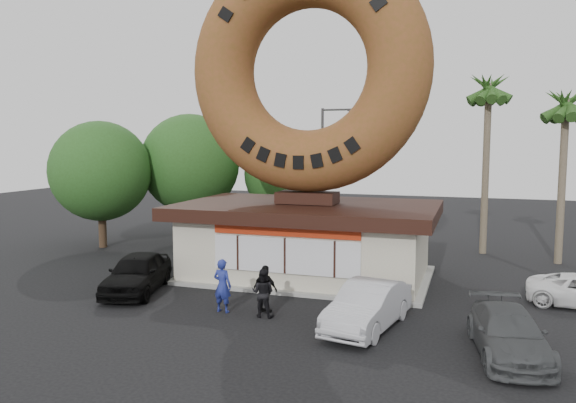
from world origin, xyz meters
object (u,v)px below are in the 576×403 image
(person_right, at_px, (265,289))
(car_black, at_px, (137,273))
(car_silver, at_px, (368,306))
(car_grey, at_px, (509,333))
(giant_donut, at_px, (308,70))
(donut_shop, at_px, (307,238))
(person_center, at_px, (263,293))
(street_lamp, at_px, (324,166))
(person_left, at_px, (222,286))

(person_right, relative_size, car_black, 0.37)
(car_silver, bearing_deg, person_right, -177.44)
(car_grey, bearing_deg, car_black, 160.89)
(giant_donut, height_order, car_silver, giant_donut)
(giant_donut, height_order, car_black, giant_donut)
(car_black, bearing_deg, car_grey, -24.70)
(donut_shop, height_order, person_right, donut_shop)
(person_center, xyz_separation_m, person_right, (-0.08, 0.46, 0.01))
(car_black, relative_size, car_grey, 1.03)
(street_lamp, bearing_deg, giant_donut, -79.49)
(street_lamp, height_order, car_grey, street_lamp)
(donut_shop, distance_m, car_grey, 10.73)
(person_right, distance_m, car_silver, 3.75)
(person_right, bearing_deg, street_lamp, -66.82)
(person_left, distance_m, person_center, 1.55)
(car_grey, bearing_deg, person_right, 159.78)
(donut_shop, xyz_separation_m, person_left, (-1.37, -5.91, -0.81))
(street_lamp, relative_size, car_silver, 1.78)
(giant_donut, distance_m, person_left, 10.13)
(person_center, xyz_separation_m, car_black, (-5.90, 1.34, -0.05))
(person_left, bearing_deg, street_lamp, -81.19)
(car_grey, bearing_deg, car_silver, 157.01)
(donut_shop, height_order, car_grey, donut_shop)
(giant_donut, relative_size, car_black, 2.28)
(giant_donut, bearing_deg, person_right, -88.97)
(donut_shop, bearing_deg, person_left, -103.06)
(person_left, bearing_deg, car_silver, -174.29)
(giant_donut, xyz_separation_m, car_grey, (8.00, -7.09, -8.41))
(person_right, height_order, car_grey, person_right)
(donut_shop, xyz_separation_m, person_center, (0.18, -5.95, -0.93))
(street_lamp, relative_size, person_left, 4.20)
(street_lamp, bearing_deg, person_left, -88.25)
(street_lamp, relative_size, person_center, 4.77)
(person_left, xyz_separation_m, person_right, (1.47, 0.41, -0.11))
(person_left, distance_m, car_grey, 9.44)
(person_left, relative_size, car_grey, 0.43)
(giant_donut, height_order, street_lamp, giant_donut)
(person_left, relative_size, car_black, 0.41)
(person_left, height_order, car_black, person_left)
(person_center, bearing_deg, car_black, -12.90)
(giant_donut, relative_size, car_grey, 2.35)
(person_left, bearing_deg, car_black, -9.50)
(donut_shop, relative_size, person_center, 6.67)
(person_center, distance_m, person_right, 0.46)
(car_black, bearing_deg, person_center, -27.34)
(donut_shop, height_order, street_lamp, street_lamp)
(giant_donut, relative_size, car_silver, 2.34)
(person_center, bearing_deg, person_left, -1.89)
(street_lamp, height_order, person_left, street_lamp)
(donut_shop, height_order, car_black, donut_shop)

